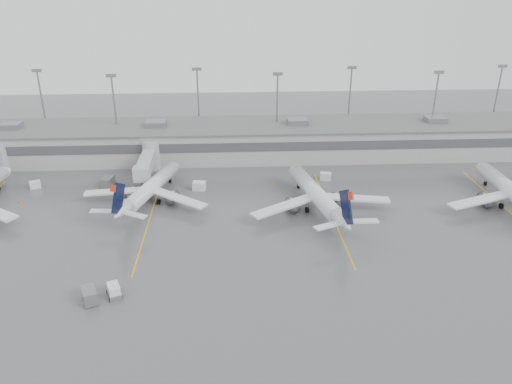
{
  "coord_description": "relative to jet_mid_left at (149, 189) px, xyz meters",
  "views": [
    {
      "loc": [
        -1.78,
        -61.7,
        43.4
      ],
      "look_at": [
        2.8,
        24.0,
        5.0
      ],
      "focal_mm": 35.0,
      "sensor_mm": 36.0,
      "label": 1
    }
  ],
  "objects": [
    {
      "name": "light_masts",
      "position": [
        18.4,
        32.37,
        9.04
      ],
      "size": [
        142.4,
        8.0,
        20.6
      ],
      "color": "gray",
      "rests_on": "ground"
    },
    {
      "name": "baggage_cart",
      "position": [
        -3.92,
        -33.29,
        -1.91
      ],
      "size": [
        2.91,
        3.67,
        2.06
      ],
      "rotation": [
        0.0,
        0.0,
        0.39
      ],
      "color": "slate",
      "rests_on": "ground"
    },
    {
      "name": "cone_c",
      "position": [
        26.39,
        7.64,
        -2.61
      ],
      "size": [
        0.46,
        0.46,
        0.74
      ],
      "primitive_type": "cone",
      "color": "orange",
      "rests_on": "ground"
    },
    {
      "name": "cone_d",
      "position": [
        75.31,
        7.65,
        -2.59
      ],
      "size": [
        0.5,
        0.5,
        0.79
      ],
      "primitive_type": "cone",
      "color": "orange",
      "rests_on": "ground"
    },
    {
      "name": "gse_loader",
      "position": [
        -10.31,
        8.55,
        -1.92
      ],
      "size": [
        2.63,
        3.69,
        2.13
      ],
      "primitive_type": "cube",
      "rotation": [
        0.0,
        0.0,
        -0.15
      ],
      "color": "slate",
      "rests_on": "ground"
    },
    {
      "name": "gse_uld_a",
      "position": [
        -25.92,
        8.52,
        -2.2
      ],
      "size": [
        2.6,
        2.2,
        1.56
      ],
      "primitive_type": "cube",
      "rotation": [
        0.0,
        0.0,
        0.39
      ],
      "color": "white",
      "rests_on": "ground"
    },
    {
      "name": "ground",
      "position": [
        18.4,
        -31.38,
        -2.98
      ],
      "size": [
        260.0,
        260.0,
        0.0
      ],
      "primitive_type": "plane",
      "color": "#4B4C4E",
      "rests_on": "ground"
    },
    {
      "name": "terminal",
      "position": [
        18.39,
        26.6,
        1.19
      ],
      "size": [
        152.0,
        17.0,
        9.45
      ],
      "color": "#A3A39E",
      "rests_on": "ground"
    },
    {
      "name": "jet_mid_right",
      "position": [
        33.29,
        -5.47,
        0.22
      ],
      "size": [
        27.84,
        31.52,
        10.31
      ],
      "rotation": [
        0.0,
        0.0,
        0.2
      ],
      "color": "white",
      "rests_on": "ground"
    },
    {
      "name": "gse_uld_b",
      "position": [
        9.67,
        5.5,
        -2.04
      ],
      "size": [
        2.9,
        2.16,
        1.89
      ],
      "primitive_type": "cube",
      "rotation": [
        0.0,
        0.0,
        -0.15
      ],
      "color": "white",
      "rests_on": "ground"
    },
    {
      "name": "cone_a",
      "position": [
        -26.36,
        0.8,
        -2.62
      ],
      "size": [
        0.46,
        0.46,
        0.73
      ],
      "primitive_type": "cone",
      "color": "orange",
      "rests_on": "ground"
    },
    {
      "name": "cone_b",
      "position": [
        -5.49,
        5.94,
        -2.67
      ],
      "size": [
        0.4,
        0.4,
        0.63
      ],
      "primitive_type": "cone",
      "color": "orange",
      "rests_on": "ground"
    },
    {
      "name": "jet_bridge_right",
      "position": [
        -2.1,
        14.34,
        0.89
      ],
      "size": [
        4.0,
        17.2,
        7.0
      ],
      "color": "#A1A3A6",
      "rests_on": "ground"
    },
    {
      "name": "baggage_tug",
      "position": [
        -0.72,
        -32.09,
        -2.25
      ],
      "size": [
        2.77,
        3.38,
        1.88
      ],
      "rotation": [
        0.0,
        0.0,
        0.39
      ],
      "color": "white",
      "rests_on": "ground"
    },
    {
      "name": "gse_uld_c",
      "position": [
        37.79,
        9.63,
        -2.13
      ],
      "size": [
        2.73,
        2.15,
        1.71
      ],
      "primitive_type": "cube",
      "rotation": [
        0.0,
        0.0,
        -0.24
      ],
      "color": "white",
      "rests_on": "ground"
    },
    {
      "name": "stand_markings",
      "position": [
        18.4,
        -7.38,
        -2.98
      ],
      "size": [
        105.25,
        40.0,
        0.01
      ],
      "color": "gold",
      "rests_on": "ground"
    },
    {
      "name": "jet_mid_left",
      "position": [
        0.0,
        0.0,
        0.0
      ],
      "size": [
        25.28,
        28.78,
        9.6
      ],
      "rotation": [
        0.0,
        0.0,
        -0.3
      ],
      "color": "white",
      "rests_on": "ground"
    }
  ]
}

